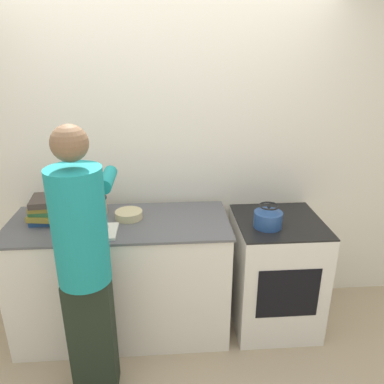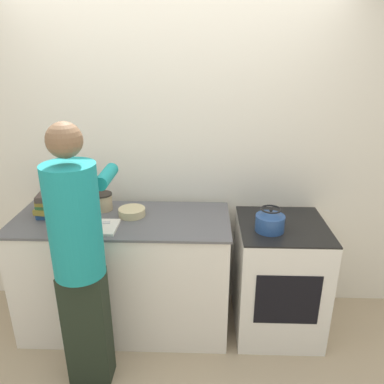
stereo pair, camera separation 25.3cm
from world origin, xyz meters
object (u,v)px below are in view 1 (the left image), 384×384
at_px(person, 84,259).
at_px(cutting_board, 96,232).
at_px(knife, 92,228).
at_px(kettle, 268,218).
at_px(bowl_prep, 129,215).
at_px(canister_jar, 97,205).
at_px(oven, 275,272).

bearing_deg(person, cutting_board, 89.09).
bearing_deg(cutting_board, knife, 130.86).
relative_size(cutting_board, kettle, 1.41).
bearing_deg(bowl_prep, canister_jar, 157.18).
height_order(cutting_board, kettle, kettle).
bearing_deg(kettle, cutting_board, -176.03).
relative_size(person, cutting_board, 6.08).
xyz_separation_m(knife, bowl_prep, (0.23, 0.18, 0.01)).
distance_m(person, knife, 0.40).
xyz_separation_m(person, knife, (-0.02, 0.40, 0.00)).
height_order(kettle, bowl_prep, kettle).
distance_m(cutting_board, canister_jar, 0.33).
bearing_deg(knife, person, -97.25).
relative_size(cutting_board, bowl_prep, 1.45).
distance_m(person, cutting_board, 0.36).
height_order(cutting_board, knife, knife).
bearing_deg(person, knife, 93.37).
bearing_deg(canister_jar, knife, -89.11).
xyz_separation_m(oven, kettle, (-0.12, -0.09, 0.52)).
bearing_deg(bowl_prep, oven, -2.17).
bearing_deg(oven, bowl_prep, 177.83).
bearing_deg(canister_jar, oven, -6.03).
relative_size(oven, kettle, 4.42).
relative_size(kettle, bowl_prep, 1.03).
distance_m(bowl_prep, canister_jar, 0.26).
relative_size(knife, canister_jar, 1.47).
distance_m(kettle, canister_jar, 1.25).
bearing_deg(cutting_board, canister_jar, 96.03).
bearing_deg(person, oven, 22.19).
height_order(oven, cutting_board, cutting_board).
height_order(oven, person, person).
bearing_deg(canister_jar, cutting_board, -83.97).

